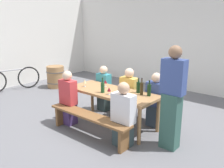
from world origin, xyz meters
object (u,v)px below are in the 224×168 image
object	(u,v)px
seated_guest_far_1	(129,95)
wine_barrel	(56,77)
wine_glass_2	(132,96)
seated_guest_far_0	(104,89)
seated_guest_near_0	(68,99)
wine_bottle_2	(142,88)
seated_guest_near_1	(123,116)
wine_bottle_1	(103,87)
wine_glass_0	(85,82)
wine_glass_1	(124,84)
seated_guest_far_2	(155,101)
wine_glass_4	(105,82)
bench_near	(89,119)
standing_host	(172,100)
wine_bottle_0	(149,90)
tasting_table	(112,95)
parked_bicycle_0	(12,79)
wine_bottle_3	(138,87)
wine_glass_3	(109,89)
bench_far	(131,101)

from	to	relation	value
seated_guest_far_1	wine_barrel	xyz separation A→B (m)	(-3.36, 0.53, -0.20)
wine_glass_2	seated_guest_far_0	distance (m)	1.72
seated_guest_near_0	seated_guest_far_0	xyz separation A→B (m)	(0.03, 1.08, -0.02)
wine_bottle_2	seated_guest_far_0	size ratio (longest dim) A/B	0.30
seated_guest_near_1	wine_bottle_1	bearing A→B (deg)	66.56
wine_glass_0	wine_glass_1	distance (m)	0.89
wine_bottle_2	wine_glass_0	xyz separation A→B (m)	(-1.29, -0.29, -0.02)
seated_guest_far_2	wine_barrel	size ratio (longest dim) A/B	1.63
wine_glass_0	wine_bottle_2	bearing A→B (deg)	12.84
wine_glass_4	bench_near	bearing A→B (deg)	-68.74
wine_glass_2	standing_host	size ratio (longest dim) A/B	0.10
wine_glass_1	seated_guest_near_0	world-z (taller)	seated_guest_near_0
wine_bottle_0	wine_glass_0	bearing A→B (deg)	-166.94
tasting_table	wine_glass_1	size ratio (longest dim) A/B	11.17
seated_guest_far_2	parked_bicycle_0	xyz separation A→B (m)	(-4.75, -0.60, -0.17)
seated_guest_far_1	seated_guest_far_2	bearing A→B (deg)	90.00
wine_bottle_0	wine_glass_0	world-z (taller)	wine_bottle_0
wine_glass_4	wine_glass_2	bearing A→B (deg)	-24.82
wine_bottle_1	wine_glass_0	bearing A→B (deg)	172.58
wine_bottle_3	wine_glass_4	distance (m)	0.82
seated_guest_near_1	standing_host	size ratio (longest dim) A/B	0.65
seated_guest_near_1	seated_guest_far_2	world-z (taller)	seated_guest_near_1
wine_glass_2	seated_guest_far_1	distance (m)	1.16
wine_bottle_2	standing_host	xyz separation A→B (m)	(0.76, -0.24, -0.00)
wine_bottle_3	wine_glass_4	xyz separation A→B (m)	(-0.81, -0.08, -0.01)
parked_bicycle_0	wine_glass_2	bearing A→B (deg)	-79.24
tasting_table	parked_bicycle_0	distance (m)	4.05
wine_bottle_2	parked_bicycle_0	xyz separation A→B (m)	(-4.64, -0.24, -0.51)
wine_glass_4	seated_guest_far_2	distance (m)	1.16
wine_glass_3	parked_bicycle_0	size ratio (longest dim) A/B	0.09
bench_near	wine_glass_4	distance (m)	1.05
wine_glass_1	wine_glass_4	world-z (taller)	wine_glass_1
bench_far	wine_bottle_3	bearing A→B (deg)	-42.56
bench_near	wine_bottle_1	size ratio (longest dim) A/B	6.07
parked_bicycle_0	wine_glass_4	bearing A→B (deg)	-72.47
wine_glass_3	seated_guest_near_1	distance (m)	0.74
standing_host	wine_glass_4	bearing A→B (deg)	-8.00
wine_glass_3	bench_near	bearing A→B (deg)	-103.09
wine_bottle_2	seated_guest_near_1	bearing A→B (deg)	-81.90
wine_glass_4	wine_bottle_2	bearing A→B (deg)	-0.01
wine_glass_3	seated_guest_far_1	size ratio (longest dim) A/B	0.13
wine_bottle_3	wine_glass_1	distance (m)	0.35
wine_glass_3	wine_glass_0	bearing A→B (deg)	172.82
seated_guest_near_1	wine_barrel	distance (m)	4.34
tasting_table	wine_bottle_2	xyz separation A→B (m)	(0.61, 0.17, 0.21)
seated_guest_far_1	seated_guest_far_0	bearing A→B (deg)	-90.00
wine_glass_3	seated_guest_far_2	bearing A→B (deg)	51.43
wine_glass_1	wine_glass_2	size ratio (longest dim) A/B	1.02
wine_bottle_2	parked_bicycle_0	size ratio (longest dim) A/B	0.20
seated_guest_far_2	wine_bottle_0	bearing A→B (deg)	6.44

